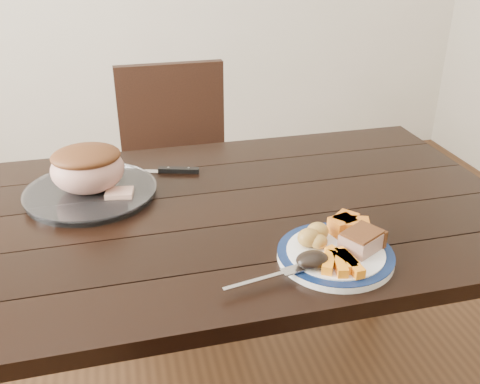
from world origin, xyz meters
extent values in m
cube|color=black|center=(0.00, 0.00, 0.73)|extent=(1.61, 0.91, 0.04)
cube|color=black|center=(0.72, 0.38, 0.35)|extent=(0.07, 0.07, 0.71)
cube|color=black|center=(0.01, 0.65, 0.45)|extent=(0.43, 0.43, 0.04)
cube|color=black|center=(0.01, 0.85, 0.70)|extent=(0.42, 0.05, 0.46)
cube|color=black|center=(0.19, 0.83, 0.21)|extent=(0.04, 0.04, 0.43)
cube|color=black|center=(0.20, 0.47, 0.21)|extent=(0.04, 0.04, 0.43)
cube|color=black|center=(-0.17, 0.83, 0.21)|extent=(0.04, 0.04, 0.43)
cube|color=black|center=(-0.16, 0.47, 0.21)|extent=(0.04, 0.04, 0.43)
cylinder|color=white|center=(0.23, -0.29, 0.76)|extent=(0.26, 0.26, 0.02)
torus|color=#0D1C42|center=(0.23, -0.29, 0.77)|extent=(0.26, 0.26, 0.02)
cylinder|color=white|center=(-0.29, 0.15, 0.76)|extent=(0.34, 0.34, 0.02)
cube|color=tan|center=(0.29, -0.29, 0.79)|extent=(0.11, 0.10, 0.04)
ellipsoid|color=gold|center=(0.21, -0.24, 0.79)|extent=(0.05, 0.05, 0.04)
ellipsoid|color=gold|center=(0.18, -0.26, 0.79)|extent=(0.05, 0.04, 0.04)
ellipsoid|color=gold|center=(0.20, -0.27, 0.79)|extent=(0.04, 0.04, 0.03)
cube|color=orange|center=(0.21, -0.35, 0.78)|extent=(0.04, 0.07, 0.02)
cube|color=orange|center=(0.19, -0.34, 0.78)|extent=(0.05, 0.07, 0.02)
cube|color=orange|center=(0.23, -0.35, 0.78)|extent=(0.02, 0.07, 0.02)
cube|color=orange|center=(0.22, -0.33, 0.78)|extent=(0.04, 0.07, 0.02)
cube|color=orange|center=(0.23, -0.34, 0.78)|extent=(0.03, 0.07, 0.02)
cube|color=orange|center=(0.23, -0.36, 0.78)|extent=(0.03, 0.07, 0.02)
cube|color=orange|center=(0.30, -0.24, 0.79)|extent=(0.07, 0.06, 0.04)
cube|color=orange|center=(0.29, -0.21, 0.79)|extent=(0.07, 0.07, 0.04)
cube|color=orange|center=(0.27, -0.22, 0.79)|extent=(0.06, 0.06, 0.04)
ellipsoid|color=black|center=(0.16, -0.33, 0.79)|extent=(0.07, 0.05, 0.03)
cube|color=silver|center=(0.03, -0.35, 0.77)|extent=(0.14, 0.04, 0.00)
cube|color=silver|center=(0.11, -0.34, 0.77)|extent=(0.05, 0.03, 0.00)
ellipsoid|color=tan|center=(-0.29, 0.15, 0.83)|extent=(0.19, 0.17, 0.13)
cube|color=tan|center=(-0.22, 0.09, 0.78)|extent=(0.08, 0.07, 0.02)
cube|color=silver|center=(-0.20, 0.29, 0.75)|extent=(0.20, 0.08, 0.00)
cube|color=black|center=(-0.04, 0.24, 0.76)|extent=(0.12, 0.05, 0.01)
camera|label=1|loc=(-0.21, -1.19, 1.41)|focal=40.00mm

